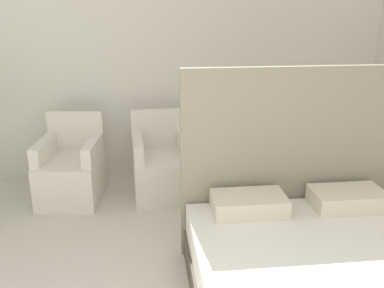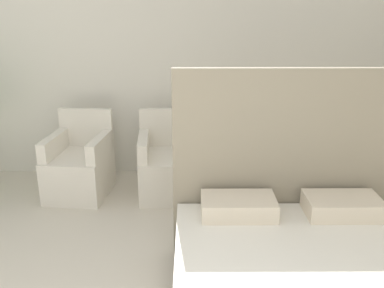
% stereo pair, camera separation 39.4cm
% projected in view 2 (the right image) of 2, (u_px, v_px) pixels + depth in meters
% --- Properties ---
extents(wall_back, '(10.00, 0.06, 2.90)m').
position_uv_depth(wall_back, '(147.00, 53.00, 4.92)').
color(wall_back, silver).
rests_on(wall_back, ground_plane).
extents(armchair_near_window_left, '(0.68, 0.76, 0.89)m').
position_uv_depth(armchair_near_window_left, '(80.00, 168.00, 4.63)').
color(armchair_near_window_left, silver).
rests_on(armchair_near_window_left, ground_plane).
extents(armchair_near_window_right, '(0.64, 0.73, 0.89)m').
position_uv_depth(armchair_near_window_right, '(168.00, 168.00, 4.64)').
color(armchair_near_window_right, silver).
rests_on(armchair_near_window_right, ground_plane).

